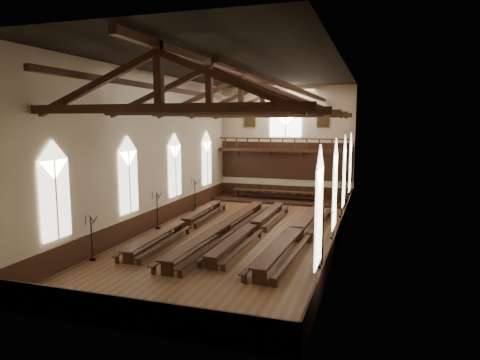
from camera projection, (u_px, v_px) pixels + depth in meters
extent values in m
plane|color=brown|center=(241.00, 234.00, 26.44)|extent=(26.00, 26.00, 0.00)
plane|color=beige|center=(285.00, 143.00, 38.02)|extent=(12.00, 0.00, 12.00)
plane|color=beige|center=(115.00, 182.00, 13.51)|extent=(12.00, 0.00, 12.00)
plane|color=beige|center=(152.00, 151.00, 27.59)|extent=(0.00, 26.00, 26.00)
plane|color=beige|center=(343.00, 156.00, 23.94)|extent=(0.00, 26.00, 26.00)
plane|color=black|center=(241.00, 69.00, 25.09)|extent=(26.00, 26.00, 0.00)
cube|color=#341A0F|center=(285.00, 192.00, 38.58)|extent=(11.90, 0.08, 1.20)
cube|color=#341A0F|center=(121.00, 314.00, 14.14)|extent=(11.90, 0.08, 1.20)
cube|color=#341A0F|center=(155.00, 218.00, 28.18)|extent=(0.08, 25.90, 1.20)
cube|color=#341A0F|center=(339.00, 232.00, 24.55)|extent=(0.08, 25.90, 1.20)
cube|color=white|center=(56.00, 200.00, 19.29)|extent=(0.05, 1.80, 3.60)
cube|color=white|center=(53.00, 160.00, 19.05)|extent=(0.05, 1.80, 1.80)
cylinder|color=beige|center=(56.00, 200.00, 19.28)|extent=(0.08, 0.08, 3.60)
cube|color=white|center=(129.00, 182.00, 24.95)|extent=(0.05, 1.80, 3.60)
cube|color=white|center=(128.00, 151.00, 24.71)|extent=(0.05, 1.80, 1.80)
cylinder|color=beige|center=(130.00, 182.00, 24.94)|extent=(0.08, 0.08, 3.60)
cube|color=white|center=(175.00, 171.00, 30.61)|extent=(0.05, 1.80, 3.60)
cube|color=white|center=(175.00, 146.00, 30.36)|extent=(0.05, 1.80, 1.80)
cylinder|color=beige|center=(176.00, 171.00, 30.59)|extent=(0.08, 0.08, 3.60)
cube|color=white|center=(207.00, 163.00, 36.26)|extent=(0.05, 1.80, 3.60)
cube|color=white|center=(207.00, 142.00, 36.02)|extent=(0.05, 1.80, 1.80)
cylinder|color=beige|center=(207.00, 163.00, 36.25)|extent=(0.08, 0.08, 3.60)
cube|color=white|center=(319.00, 218.00, 15.70)|extent=(0.05, 1.80, 3.60)
cube|color=white|center=(320.00, 169.00, 15.46)|extent=(0.05, 1.80, 1.80)
cylinder|color=beige|center=(318.00, 218.00, 15.71)|extent=(0.08, 0.08, 3.60)
cube|color=white|center=(335.00, 192.00, 21.36)|extent=(0.05, 1.80, 3.60)
cube|color=white|center=(336.00, 156.00, 21.12)|extent=(0.05, 1.80, 1.80)
cylinder|color=beige|center=(334.00, 192.00, 21.37)|extent=(0.08, 0.08, 3.60)
cube|color=white|center=(344.00, 178.00, 27.02)|extent=(0.05, 1.80, 3.60)
cube|color=white|center=(345.00, 149.00, 26.77)|extent=(0.05, 1.80, 1.80)
cylinder|color=beige|center=(343.00, 177.00, 27.03)|extent=(0.08, 0.08, 3.60)
cube|color=white|center=(350.00, 168.00, 32.67)|extent=(0.05, 1.80, 3.60)
cube|color=white|center=(351.00, 144.00, 32.43)|extent=(0.05, 1.80, 1.80)
cylinder|color=beige|center=(350.00, 168.00, 32.69)|extent=(0.08, 0.08, 3.60)
cube|color=white|center=(285.00, 123.00, 37.69)|extent=(2.80, 0.05, 2.40)
cube|color=white|center=(286.00, 109.00, 37.52)|extent=(2.80, 0.05, 2.80)
cylinder|color=beige|center=(285.00, 123.00, 37.65)|extent=(0.10, 0.10, 2.40)
cube|color=#3D2113|center=(284.00, 150.00, 37.49)|extent=(11.80, 1.20, 0.20)
cube|color=#341A0F|center=(285.00, 161.00, 38.18)|extent=(11.80, 0.10, 3.30)
cube|color=#3D2113|center=(283.00, 139.00, 36.84)|extent=(11.60, 0.12, 0.10)
cube|color=#3D2113|center=(282.00, 149.00, 36.96)|extent=(11.60, 0.12, 0.10)
cube|color=#3D2113|center=(237.00, 152.00, 39.27)|extent=(0.35, 0.40, 0.50)
cube|color=#3D2113|center=(268.00, 153.00, 38.36)|extent=(0.35, 0.40, 0.50)
cube|color=#3D2113|center=(301.00, 153.00, 37.45)|extent=(0.35, 0.40, 0.50)
cube|color=#3D2113|center=(336.00, 154.00, 36.53)|extent=(0.35, 0.40, 0.50)
cube|color=brown|center=(250.00, 119.00, 38.66)|extent=(1.15, 0.06, 1.45)
cube|color=black|center=(250.00, 119.00, 38.62)|extent=(0.95, 0.04, 1.25)
cube|color=brown|center=(323.00, 119.00, 36.65)|extent=(1.15, 0.06, 1.45)
cube|color=black|center=(323.00, 119.00, 36.61)|extent=(0.95, 0.04, 1.25)
cube|color=#3D2113|center=(159.00, 108.00, 16.01)|extent=(11.70, 0.35, 0.35)
cube|color=#3D2113|center=(159.00, 73.00, 15.84)|extent=(0.30, 0.30, 2.40)
cube|color=#3D2113|center=(93.00, 86.00, 16.77)|extent=(5.44, 0.26, 2.40)
cube|color=#3D2113|center=(232.00, 82.00, 15.01)|extent=(5.44, 0.26, 2.40)
cube|color=#3D2113|center=(209.00, 111.00, 20.73)|extent=(11.70, 0.35, 0.35)
cube|color=#3D2113|center=(209.00, 84.00, 20.55)|extent=(0.30, 0.30, 2.40)
cube|color=#3D2113|center=(156.00, 94.00, 21.48)|extent=(5.44, 0.26, 2.40)
cube|color=#3D2113|center=(267.00, 91.00, 19.73)|extent=(5.44, 0.26, 2.40)
cube|color=#3D2113|center=(241.00, 113.00, 25.44)|extent=(11.70, 0.35, 0.35)
cube|color=#3D2113|center=(241.00, 91.00, 25.27)|extent=(0.30, 0.30, 2.40)
cube|color=#3D2113|center=(196.00, 99.00, 26.20)|extent=(5.44, 0.26, 2.40)
cube|color=#3D2113|center=(289.00, 97.00, 24.44)|extent=(5.44, 0.26, 2.40)
cube|color=#3D2113|center=(262.00, 115.00, 30.16)|extent=(11.70, 0.35, 0.35)
cube|color=#3D2113|center=(263.00, 96.00, 29.98)|extent=(0.30, 0.30, 2.40)
cube|color=#3D2113|center=(224.00, 102.00, 30.91)|extent=(5.44, 0.26, 2.40)
cube|color=#3D2113|center=(303.00, 101.00, 29.16)|extent=(5.44, 0.26, 2.40)
cube|color=#3D2113|center=(278.00, 116.00, 34.87)|extent=(11.70, 0.35, 0.35)
cube|color=#3D2113|center=(278.00, 99.00, 34.69)|extent=(0.30, 0.30, 2.40)
cube|color=#3D2113|center=(245.00, 105.00, 35.63)|extent=(5.44, 0.26, 2.40)
cube|color=#3D2113|center=(314.00, 104.00, 33.87)|extent=(5.44, 0.26, 2.40)
cube|color=#3D2113|center=(189.00, 92.00, 26.29)|extent=(0.25, 25.70, 0.25)
cube|color=#3D2113|center=(297.00, 90.00, 24.24)|extent=(0.25, 25.70, 0.25)
cube|color=#3D2113|center=(241.00, 74.00, 25.13)|extent=(0.30, 25.70, 0.30)
cube|color=#3D2113|center=(154.00, 235.00, 23.69)|extent=(0.93, 6.71, 0.08)
cube|color=#3D2113|center=(123.00, 257.00, 20.90)|extent=(0.57, 0.10, 0.64)
cube|color=#3D2113|center=(178.00, 228.00, 26.58)|extent=(0.57, 0.10, 0.64)
cube|color=#3D2113|center=(154.00, 242.00, 23.75)|extent=(0.31, 5.92, 0.08)
cube|color=#3D2113|center=(144.00, 239.00, 23.89)|extent=(0.53, 6.69, 0.06)
cube|color=#3D2113|center=(112.00, 259.00, 21.04)|extent=(0.22, 0.08, 0.37)
cube|color=#3D2113|center=(169.00, 230.00, 26.80)|extent=(0.22, 0.08, 0.37)
cube|color=#3D2113|center=(163.00, 240.00, 23.57)|extent=(0.53, 6.69, 0.06)
cube|color=#3D2113|center=(134.00, 261.00, 20.72)|extent=(0.22, 0.08, 0.37)
cube|color=#3D2113|center=(187.00, 231.00, 26.48)|extent=(0.22, 0.08, 0.37)
cube|color=#3D2113|center=(205.00, 209.00, 30.67)|extent=(0.93, 6.71, 0.08)
cube|color=#3D2113|center=(187.00, 223.00, 27.88)|extent=(0.57, 0.10, 0.64)
cube|color=#3D2113|center=(220.00, 206.00, 33.55)|extent=(0.57, 0.10, 0.64)
cube|color=#3D2113|center=(205.00, 215.00, 30.73)|extent=(0.31, 5.92, 0.08)
cube|color=#3D2113|center=(197.00, 212.00, 30.87)|extent=(0.53, 6.69, 0.06)
cube|color=#3D2113|center=(179.00, 225.00, 28.01)|extent=(0.22, 0.08, 0.37)
cube|color=#3D2113|center=(213.00, 207.00, 33.78)|extent=(0.22, 0.08, 0.37)
cube|color=#3D2113|center=(213.00, 213.00, 30.55)|extent=(0.53, 6.69, 0.06)
cube|color=#3D2113|center=(195.00, 226.00, 27.70)|extent=(0.22, 0.08, 0.37)
cube|color=#3D2113|center=(227.00, 208.00, 33.46)|extent=(0.22, 0.08, 0.37)
cube|color=#3D2113|center=(199.00, 240.00, 22.32)|extent=(0.88, 7.54, 0.09)
cube|color=#3D2113|center=(170.00, 269.00, 19.18)|extent=(0.64, 0.10, 0.72)
cube|color=#3D2113|center=(222.00, 232.00, 25.57)|extent=(0.64, 0.10, 0.72)
cube|color=#3D2113|center=(200.00, 249.00, 22.39)|extent=(0.20, 6.67, 0.09)
cube|color=#3D2113|center=(188.00, 245.00, 22.58)|extent=(0.42, 7.53, 0.06)
cube|color=#3D2113|center=(156.00, 270.00, 19.37)|extent=(0.24, 0.08, 0.42)
cube|color=#3D2113|center=(212.00, 233.00, 25.86)|extent=(0.24, 0.08, 0.42)
cube|color=#3D2113|center=(211.00, 247.00, 22.15)|extent=(0.42, 7.53, 0.06)
cube|color=#3D2113|center=(183.00, 274.00, 18.94)|extent=(0.24, 0.08, 0.42)
cube|color=#3D2113|center=(233.00, 235.00, 25.43)|extent=(0.24, 0.08, 0.42)
cube|color=#3D2113|center=(242.00, 212.00, 29.30)|extent=(0.88, 7.54, 0.09)
cube|color=#3D2113|center=(226.00, 229.00, 26.16)|extent=(0.64, 0.10, 0.72)
cube|color=#3D2113|center=(256.00, 208.00, 32.55)|extent=(0.64, 0.10, 0.72)
cube|color=#3D2113|center=(242.00, 219.00, 29.37)|extent=(0.20, 6.67, 0.09)
cube|color=#3D2113|center=(233.00, 216.00, 29.56)|extent=(0.42, 7.53, 0.06)
cube|color=#3D2113|center=(215.00, 231.00, 26.34)|extent=(0.24, 0.08, 0.42)
cube|color=#3D2113|center=(248.00, 209.00, 32.83)|extent=(0.24, 0.08, 0.42)
cube|color=#3D2113|center=(251.00, 217.00, 29.13)|extent=(0.42, 7.53, 0.06)
cube|color=#3D2113|center=(235.00, 233.00, 25.92)|extent=(0.24, 0.08, 0.42)
cube|color=#3D2113|center=(264.00, 211.00, 32.41)|extent=(0.24, 0.08, 0.42)
cube|color=#3D2113|center=(234.00, 239.00, 22.83)|extent=(0.76, 6.73, 0.08)
cube|color=#3D2113|center=(213.00, 263.00, 20.02)|extent=(0.57, 0.08, 0.64)
cube|color=#3D2113|center=(250.00, 232.00, 25.72)|extent=(0.57, 0.08, 0.64)
cube|color=#3D2113|center=(234.00, 247.00, 22.88)|extent=(0.15, 5.95, 0.08)
cube|color=#3D2113|center=(224.00, 243.00, 23.05)|extent=(0.35, 6.72, 0.06)
cube|color=#3D2113|center=(201.00, 265.00, 20.18)|extent=(0.22, 0.07, 0.37)
cube|color=#3D2113|center=(241.00, 233.00, 25.98)|extent=(0.22, 0.07, 0.37)
cube|color=#3D2113|center=(245.00, 245.00, 22.67)|extent=(0.35, 6.72, 0.06)
cube|color=#3D2113|center=(225.00, 268.00, 19.81)|extent=(0.22, 0.07, 0.37)
cube|color=#3D2113|center=(260.00, 235.00, 25.60)|extent=(0.22, 0.07, 0.37)
cube|color=#3D2113|center=(268.00, 212.00, 29.80)|extent=(0.76, 6.73, 0.08)
cube|color=#3D2113|center=(256.00, 227.00, 27.00)|extent=(0.57, 0.08, 0.64)
cube|color=#3D2113|center=(278.00, 208.00, 32.70)|extent=(0.57, 0.08, 0.64)
cube|color=#3D2113|center=(268.00, 218.00, 29.86)|extent=(0.15, 5.95, 0.08)
cube|color=#3D2113|center=(260.00, 215.00, 30.03)|extent=(0.35, 6.72, 0.06)
cube|color=#3D2113|center=(247.00, 228.00, 27.16)|extent=(0.22, 0.07, 0.37)
cube|color=#3D2113|center=(270.00, 209.00, 32.95)|extent=(0.22, 0.07, 0.37)
cube|color=#3D2113|center=(276.00, 216.00, 29.65)|extent=(0.35, 6.72, 0.06)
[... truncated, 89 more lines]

